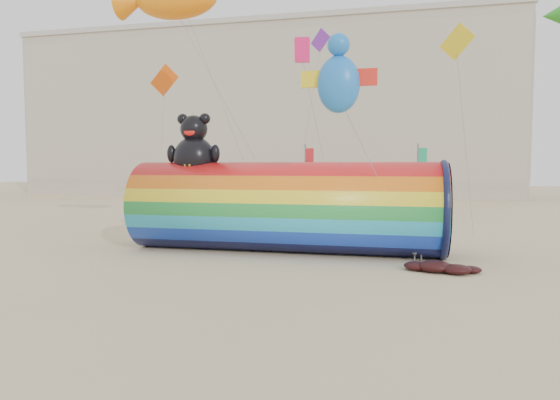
% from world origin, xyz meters
% --- Properties ---
extents(ground, '(160.00, 160.00, 0.00)m').
position_xyz_m(ground, '(0.00, 0.00, 0.00)').
color(ground, '#CCB58C').
rests_on(ground, ground).
extents(hotel_building, '(60.40, 15.40, 20.60)m').
position_xyz_m(hotel_building, '(-12.00, 45.95, 10.31)').
color(hotel_building, '#B7AD99').
rests_on(hotel_building, ground).
extents(windsock_assembly, '(13.26, 4.04, 6.11)m').
position_xyz_m(windsock_assembly, '(0.15, 3.93, 2.03)').
color(windsock_assembly, red).
rests_on(windsock_assembly, ground).
extents(kite_handler, '(0.69, 0.61, 1.59)m').
position_xyz_m(kite_handler, '(5.64, 2.97, 0.80)').
color(kite_handler, '#585C60').
rests_on(kite_handler, ground).
extents(fabric_bundle, '(2.62, 1.35, 0.41)m').
position_xyz_m(fabric_bundle, '(6.36, 1.05, 0.17)').
color(fabric_bundle, '#3A0A0A').
rests_on(fabric_bundle, ground).
extents(festival_banners, '(13.65, 6.28, 5.20)m').
position_xyz_m(festival_banners, '(-0.47, 16.02, 2.64)').
color(festival_banners, '#59595E').
rests_on(festival_banners, ground).
extents(flying_kites, '(20.45, 14.90, 11.07)m').
position_xyz_m(flying_kites, '(-1.91, 4.41, 10.76)').
color(flying_kites, orange).
rests_on(flying_kites, ground).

